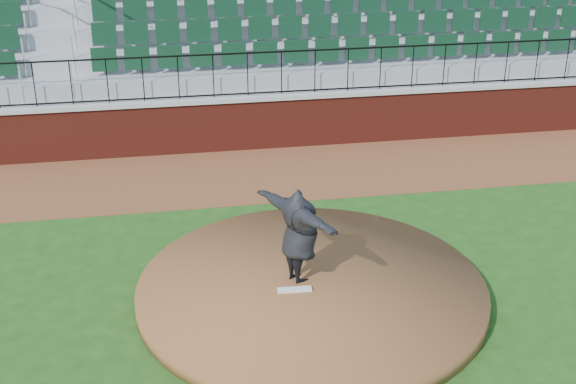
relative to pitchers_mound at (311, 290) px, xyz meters
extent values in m
plane|color=#1F4915|center=(-0.16, -0.22, -0.12)|extent=(90.00, 90.00, 0.00)
cube|color=brown|center=(-0.16, 5.18, -0.12)|extent=(34.00, 3.20, 0.01)
cube|color=maroon|center=(-0.16, 6.78, 0.47)|extent=(34.00, 0.35, 1.20)
cube|color=#B7B7B7|center=(-0.16, 6.78, 1.12)|extent=(34.00, 0.45, 0.10)
cylinder|color=brown|center=(0.00, 0.00, 0.00)|extent=(5.58, 5.58, 0.25)
cube|color=white|center=(-0.30, -0.16, 0.14)|extent=(0.55, 0.16, 0.04)
imported|color=black|center=(-0.18, 0.17, 0.93)|extent=(1.38, 2.00, 1.60)
camera|label=1|loc=(-2.16, -10.38, 6.57)|focal=48.13mm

